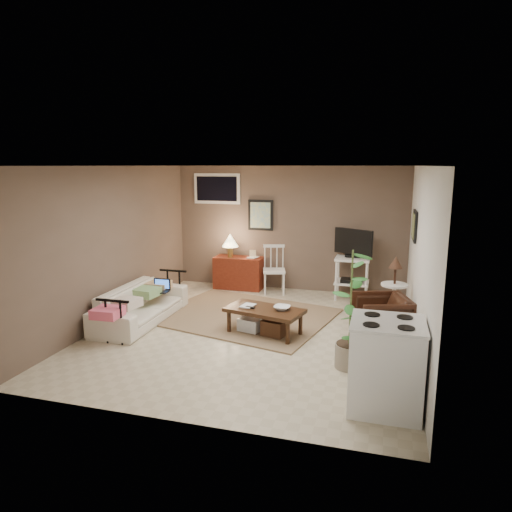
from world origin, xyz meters
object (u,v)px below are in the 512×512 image
(armchair, at_px, (381,316))
(coffee_table, at_px, (264,319))
(spindle_chair, at_px, (274,271))
(sofa, at_px, (141,299))
(potted_plant, at_px, (351,305))
(red_console, at_px, (238,270))
(stove, at_px, (386,365))
(side_table, at_px, (395,283))
(tv_stand, at_px, (352,262))

(armchair, bearing_deg, coffee_table, -101.09)
(coffee_table, bearing_deg, spindle_chair, 99.81)
(sofa, distance_m, potted_plant, 3.38)
(red_console, xyz_separation_m, armchair, (2.77, -2.13, -0.02))
(potted_plant, xyz_separation_m, stove, (0.42, -0.87, -0.32))
(spindle_chair, height_order, side_table, side_table)
(coffee_table, xyz_separation_m, spindle_chair, (-0.38, 2.20, 0.20))
(side_table, height_order, potted_plant, potted_plant)
(coffee_table, bearing_deg, armchair, 6.46)
(red_console, relative_size, tv_stand, 0.85)
(red_console, relative_size, spindle_chair, 1.20)
(spindle_chair, xyz_separation_m, armchair, (2.00, -2.02, -0.07))
(coffee_table, xyz_separation_m, stove, (1.68, -1.65, 0.23))
(armchair, bearing_deg, stove, -15.65)
(spindle_chair, distance_m, armchair, 2.85)
(side_table, relative_size, potted_plant, 0.73)
(sofa, relative_size, potted_plant, 1.28)
(stove, bearing_deg, red_console, 125.53)
(stove, bearing_deg, side_table, 87.52)
(armchair, distance_m, potted_plant, 1.11)
(spindle_chair, height_order, armchair, spindle_chair)
(side_table, bearing_deg, sofa, -166.38)
(coffee_table, bearing_deg, stove, -44.40)
(tv_stand, height_order, stove, tv_stand)
(tv_stand, bearing_deg, sofa, -144.95)
(tv_stand, bearing_deg, armchair, -74.80)
(spindle_chair, relative_size, armchair, 1.26)
(sofa, distance_m, side_table, 3.91)
(sofa, relative_size, spindle_chair, 2.07)
(tv_stand, xyz_separation_m, stove, (0.60, -3.82, -0.22))
(red_console, bearing_deg, coffee_table, -63.68)
(sofa, xyz_separation_m, side_table, (3.78, 0.92, 0.29))
(red_console, bearing_deg, armchair, -37.55)
(spindle_chair, bearing_deg, tv_stand, -1.06)
(side_table, xyz_separation_m, potted_plant, (-0.53, -1.72, 0.12))
(spindle_chair, xyz_separation_m, stove, (2.06, -3.85, 0.03))
(stove, bearing_deg, tv_stand, 98.95)
(sofa, relative_size, side_table, 1.76)
(red_console, height_order, stove, red_console)
(coffee_table, relative_size, red_console, 1.09)
(armchair, xyz_separation_m, stove, (0.06, -1.83, 0.10))
(spindle_chair, xyz_separation_m, tv_stand, (1.46, -0.03, 0.26))
(potted_plant, bearing_deg, stove, -64.19)
(armchair, relative_size, potted_plant, 0.49)
(armchair, bearing_deg, potted_plant, -37.88)
(coffee_table, height_order, red_console, red_console)
(tv_stand, relative_size, stove, 1.39)
(coffee_table, height_order, armchair, armchair)
(coffee_table, xyz_separation_m, armchair, (1.62, 0.18, 0.13))
(coffee_table, xyz_separation_m, potted_plant, (1.26, -0.78, 0.55))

